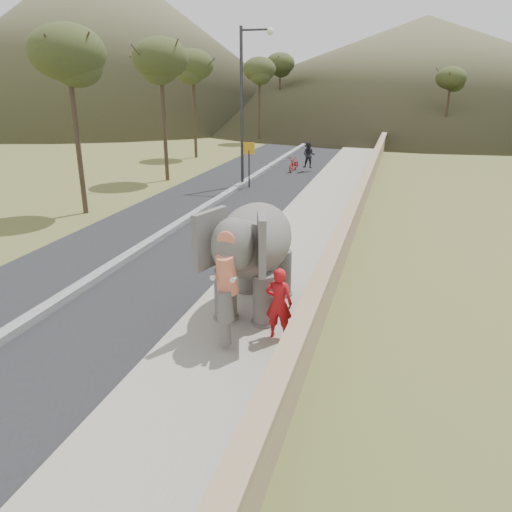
{
  "coord_description": "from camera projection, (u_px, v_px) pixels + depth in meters",
  "views": [
    {
      "loc": [
        3.19,
        -11.29,
        5.55
      ],
      "look_at": [
        0.2,
        -0.92,
        1.7
      ],
      "focal_mm": 35.0,
      "sensor_mm": 36.0,
      "label": 1
    }
  ],
  "objects": [
    {
      "name": "ground",
      "position": [
        258.0,
        305.0,
        12.91
      ],
      "size": [
        160.0,
        160.0,
        0.0
      ],
      "primitive_type": "plane",
      "color": "olive",
      "rests_on": "ground"
    },
    {
      "name": "road",
      "position": [
        214.0,
        204.0,
        23.26
      ],
      "size": [
        7.0,
        120.0,
        0.03
      ],
      "primitive_type": "cube",
      "color": "black",
      "rests_on": "ground"
    },
    {
      "name": "median",
      "position": [
        214.0,
        202.0,
        23.23
      ],
      "size": [
        0.35,
        120.0,
        0.22
      ],
      "primitive_type": "cube",
      "color": "black",
      "rests_on": "ground"
    },
    {
      "name": "walkway",
      "position": [
        320.0,
        210.0,
        21.94
      ],
      "size": [
        3.0,
        120.0,
        0.15
      ],
      "primitive_type": "cube",
      "color": "#9E9687",
      "rests_on": "ground"
    },
    {
      "name": "parapet",
      "position": [
        359.0,
        202.0,
        21.35
      ],
      "size": [
        0.3,
        120.0,
        1.1
      ],
      "primitive_type": "cube",
      "color": "tan",
      "rests_on": "ground"
    },
    {
      "name": "lamppost",
      "position": [
        247.0,
        92.0,
        25.53
      ],
      "size": [
        1.76,
        0.36,
        8.0
      ],
      "color": "#343338",
      "rests_on": "ground"
    },
    {
      "name": "signboard",
      "position": [
        249.0,
        157.0,
        26.23
      ],
      "size": [
        0.6,
        0.08,
        2.4
      ],
      "color": "#2D2D33",
      "rests_on": "ground"
    },
    {
      "name": "hill_left",
      "position": [
        103.0,
        36.0,
        68.91
      ],
      "size": [
        60.0,
        60.0,
        22.0
      ],
      "primitive_type": "cone",
      "color": "brown",
      "rests_on": "ground"
    },
    {
      "name": "hill_far",
      "position": [
        423.0,
        68.0,
        72.59
      ],
      "size": [
        80.0,
        80.0,
        14.0
      ],
      "primitive_type": "cone",
      "color": "brown",
      "rests_on": "ground"
    },
    {
      "name": "elephant_and_man",
      "position": [
        255.0,
        255.0,
        12.08
      ],
      "size": [
        2.2,
        3.78,
        2.74
      ],
      "color": "slate",
      "rests_on": "ground"
    },
    {
      "name": "motorcyclist",
      "position": [
        300.0,
        160.0,
        31.19
      ],
      "size": [
        1.71,
        1.87,
        1.85
      ],
      "color": "maroon",
      "rests_on": "ground"
    },
    {
      "name": "trees",
      "position": [
        413.0,
        103.0,
        36.75
      ],
      "size": [
        48.08,
        43.47,
        8.53
      ],
      "color": "#473828",
      "rests_on": "ground"
    }
  ]
}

